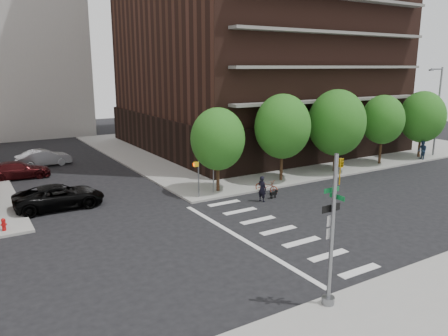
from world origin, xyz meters
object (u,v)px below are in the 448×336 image
Objects in this scene: parked_car_black at (59,197)px; parked_car_silver at (44,158)px; pedestrian_far at (422,150)px; traffic_signal at (332,243)px; parked_car_maroon at (18,170)px; fire_hydrant at (4,224)px; scooter at (267,186)px; dog_walker at (262,189)px.

parked_car_silver is at bearing -4.21° from parked_car_black.
pedestrian_far reaches higher than parked_car_silver.
parked_car_maroon is at bearing 105.29° from traffic_signal.
traffic_signal is 18.42m from fire_hydrant.
scooter is at bearing -128.77° from parked_car_maroon.
pedestrian_far is (32.58, -17.15, 0.28)m from parked_car_silver.
fire_hydrant is 37.59m from pedestrian_far.
parked_car_maroon reaches higher than fire_hydrant.
dog_walker reaches higher than fire_hydrant.
parked_car_silver is at bearing 14.06° from dog_walker.
parked_car_silver is (-5.03, 32.15, -1.90)m from traffic_signal.
parked_car_black is 14.55m from scooter.
parked_car_silver is (2.70, 3.86, 0.06)m from parked_car_maroon.
traffic_signal is at bearing -159.39° from parked_car_black.
pedestrian_far is at bearing -123.03° from parked_car_silver.
traffic_signal is at bearing -160.30° from parked_car_maroon.
traffic_signal is 3.28× the size of dog_walker.
pedestrian_far is at bearing -0.46° from fire_hydrant.
fire_hydrant is 0.40× the size of dog_walker.
parked_car_black is at bearing -167.91° from parked_car_maroon.
fire_hydrant is 17.58m from scooter.
parked_car_maroon is 4.71m from parked_car_silver.
pedestrian_far reaches higher than parked_car_maroon.
parked_car_silver reaches higher than scooter.
fire_hydrant is 0.13× the size of parked_car_black.
scooter reaches higher than fire_hydrant.
parked_car_maroon is at bearing 139.76° from parked_car_silver.
dog_walker is at bearing -9.95° from fire_hydrant.
traffic_signal is 3.23× the size of pedestrian_far.
scooter is at bearing -60.73° from dog_walker.
dog_walker is at bearing -113.88° from parked_car_black.
dog_walker is at bearing -59.62° from pedestrian_far.
pedestrian_far is (37.58, -0.30, 0.53)m from fire_hydrant.
traffic_signal reaches higher than pedestrian_far.
parked_car_black is at bearing 49.57° from dog_walker.
parked_car_black reaches higher than fire_hydrant.
traffic_signal is at bearing -141.06° from scooter.
parked_car_silver is at bearing 98.90° from traffic_signal.
traffic_signal is 16.03m from scooter.
parked_car_black is 13.89m from parked_car_silver.
traffic_signal reaches higher than fire_hydrant.
parked_car_black is at bearing 39.70° from fire_hydrant.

